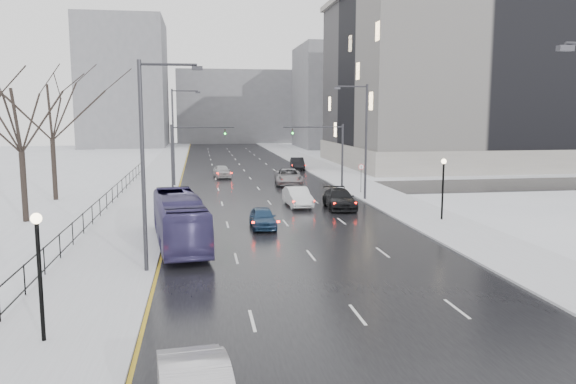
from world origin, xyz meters
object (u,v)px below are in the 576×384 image
tree_park_d (26,223)px  sedan_center_far (222,171)px  streetlight_l_far (175,132)px  no_uturn_sign (361,170)px  tree_park_e (56,201)px  bus (180,220)px  sedan_right_near (297,197)px  lamppost_l (39,258)px  mast_signal_left (183,149)px  sedan_right_cross (289,177)px  streetlight_r_mid (363,136)px  mast_signal_right (332,148)px  streetlight_l_near (148,156)px  lamppost_r_mid (443,180)px  sedan_center_near (263,218)px  sedan_right_distant (297,164)px  sedan_right_far (339,199)px

tree_park_d → sedan_center_far: tree_park_d is taller
streetlight_l_far → no_uturn_sign: (17.37, -8.00, -3.32)m
tree_park_e → bus: (11.20, -18.41, 1.50)m
sedan_right_near → lamppost_l: bearing=-119.7°
mast_signal_left → sedan_right_cross: mast_signal_left is taller
tree_park_e → streetlight_r_mid: size_ratio=1.35×
mast_signal_right → streetlight_l_near: bearing=-119.0°
lamppost_l → lamppost_r_mid: size_ratio=1.00×
no_uturn_sign → streetlight_l_far: bearing=155.3°
bus → no_uturn_sign: bearing=41.7°
tree_park_d → sedan_right_cross: bearing=39.6°
streetlight_r_mid → sedan_center_far: streetlight_r_mid is taller
mast_signal_left → streetlight_r_mid: bearing=-27.3°
streetlight_l_near → streetlight_r_mid: bearing=50.8°
mast_signal_left → streetlight_l_far: bearing=101.9°
mast_signal_left → sedan_center_near: size_ratio=1.63×
mast_signal_left → sedan_right_distant: size_ratio=1.37×
sedan_right_far → streetlight_l_near: bearing=-126.6°
lamppost_l → mast_signal_right: mast_signal_right is taller
lamppost_r_mid → no_uturn_sign: size_ratio=1.59×
sedan_right_distant → sedan_center_near: bearing=-98.4°
sedan_right_distant → lamppost_r_mid: bearing=-79.3°
tree_park_e → sedan_right_cross: (21.70, 7.62, 0.88)m
sedan_right_near → sedan_center_far: bearing=100.9°
lamppost_l → mast_signal_right: size_ratio=0.66×
tree_park_d → streetlight_l_near: streetlight_l_near is taller
streetlight_l_far → sedan_right_cross: (11.67, -0.38, -4.74)m
lamppost_l → mast_signal_right: 40.41m
bus → sedan_center_far: bus is taller
tree_park_d → sedan_right_distant: 41.66m
streetlight_l_far → lamppost_l: bearing=-94.1°
tree_park_e → sedan_right_cross: tree_park_e is taller
tree_park_d → lamppost_r_mid: bearing=-7.9°
mast_signal_right → sedan_right_distant: size_ratio=1.37×
mast_signal_right → sedan_right_far: size_ratio=1.23×
lamppost_l → mast_signal_left: 36.20m
sedan_right_cross → sedan_right_far: sedan_right_cross is taller
tree_park_d → sedan_right_near: 20.19m
tree_park_e → sedan_right_near: 21.19m
tree_park_e → sedan_right_near: size_ratio=2.84×
tree_park_d → streetlight_l_near: bearing=-55.5°
lamppost_l → streetlight_l_far: bearing=85.9°
sedan_right_far → no_uturn_sign: bearing=65.2°
tree_park_d → bus: bearing=-37.9°
mast_signal_left → sedan_right_near: size_ratio=1.37×
sedan_right_far → sedan_center_far: sedan_right_far is taller
tree_park_d → sedan_center_near: bearing=-15.1°
mast_signal_left → sedan_right_near: mast_signal_left is taller
sedan_right_cross → sedan_right_distant: 16.13m
mast_signal_left → tree_park_d: bearing=-126.8°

